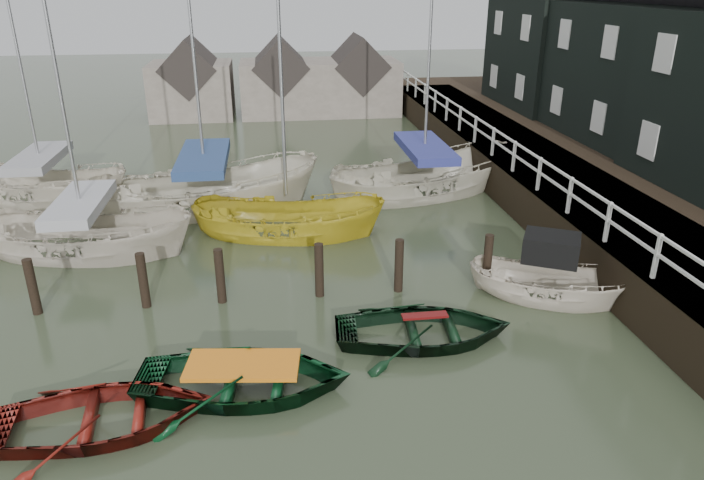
{
  "coord_description": "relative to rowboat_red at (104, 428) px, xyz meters",
  "views": [
    {
      "loc": [
        0.13,
        -10.92,
        7.33
      ],
      "look_at": [
        2.03,
        3.15,
        1.4
      ],
      "focal_mm": 32.0,
      "sensor_mm": 36.0,
      "label": 1
    }
  ],
  "objects": [
    {
      "name": "ground",
      "position": [
        3.01,
        1.49,
        0.0
      ],
      "size": [
        120.0,
        120.0,
        0.0
      ],
      "primitive_type": "plane",
      "color": "#323C26",
      "rests_on": "ground"
    },
    {
      "name": "pier",
      "position": [
        12.49,
        11.49,
        0.71
      ],
      "size": [
        3.04,
        32.0,
        2.7
      ],
      "color": "black",
      "rests_on": "ground"
    },
    {
      "name": "land_strip",
      "position": [
        18.01,
        11.49,
        0.0
      ],
      "size": [
        14.0,
        38.0,
        1.5
      ],
      "primitive_type": "cube",
      "color": "black",
      "rests_on": "ground"
    },
    {
      "name": "mooring_pilings",
      "position": [
        1.9,
        4.49,
        0.5
      ],
      "size": [
        13.72,
        0.22,
        1.8
      ],
      "color": "black",
      "rests_on": "ground"
    },
    {
      "name": "far_sheds",
      "position": [
        3.85,
        27.49,
        1.86
      ],
      "size": [
        14.0,
        4.08,
        4.39
      ],
      "color": "#665B51",
      "rests_on": "ground"
    },
    {
      "name": "rowboat_red",
      "position": [
        0.0,
        0.0,
        0.0
      ],
      "size": [
        4.05,
        3.07,
        0.79
      ],
      "primitive_type": "imported",
      "rotation": [
        0.0,
        0.0,
        1.67
      ],
      "color": "#60140D",
      "rests_on": "ground"
    },
    {
      "name": "rowboat_green",
      "position": [
        2.44,
        0.75,
        0.0
      ],
      "size": [
        4.43,
        3.42,
        0.85
      ],
      "primitive_type": "imported",
      "rotation": [
        0.0,
        0.0,
        1.44
      ],
      "color": "black",
      "rests_on": "ground"
    },
    {
      "name": "rowboat_dkgreen",
      "position": [
        6.29,
        2.11,
        0.0
      ],
      "size": [
        4.05,
        3.04,
        0.8
      ],
      "primitive_type": "imported",
      "rotation": [
        0.0,
        0.0,
        1.5
      ],
      "color": "black",
      "rests_on": "ground"
    },
    {
      "name": "motorboat",
      "position": [
        9.81,
        3.57,
        0.11
      ],
      "size": [
        4.22,
        3.18,
        2.38
      ],
      "rotation": [
        0.0,
        0.0,
        1.09
      ],
      "color": "beige",
      "rests_on": "ground"
    },
    {
      "name": "sailboat_a",
      "position": [
        -2.21,
        8.1,
        0.06
      ],
      "size": [
        6.76,
        3.73,
        10.67
      ],
      "rotation": [
        0.0,
        0.0,
        1.35
      ],
      "color": "beige",
      "rests_on": "ground"
    },
    {
      "name": "sailboat_b",
      "position": [
        0.95,
        11.43,
        0.06
      ],
      "size": [
        8.22,
        4.25,
        13.06
      ],
      "rotation": [
        0.0,
        0.0,
        1.74
      ],
      "color": "beige",
      "rests_on": "ground"
    },
    {
      "name": "sailboat_c",
      "position": [
        3.59,
        8.77,
        0.01
      ],
      "size": [
        6.36,
        3.53,
        10.74
      ],
      "rotation": [
        0.0,
        0.0,
        1.35
      ],
      "color": "gold",
      "rests_on": "ground"
    },
    {
      "name": "sailboat_d",
      "position": [
        8.72,
        12.11,
        0.06
      ],
      "size": [
        7.9,
        4.68,
        13.06
      ],
      "rotation": [
        0.0,
        0.0,
        1.84
      ],
      "color": "beige",
      "rests_on": "ground"
    },
    {
      "name": "sailboat_e",
      "position": [
        -4.85,
        13.15,
        0.06
      ],
      "size": [
        7.17,
        4.79,
        10.89
      ],
      "rotation": [
        0.0,
        0.0,
        1.2
      ],
      "color": "beige",
      "rests_on": "ground"
    }
  ]
}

